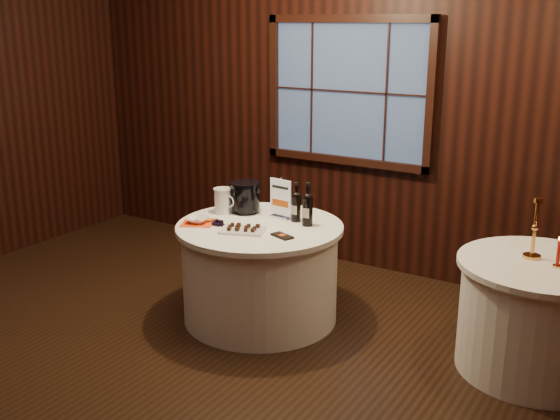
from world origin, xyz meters
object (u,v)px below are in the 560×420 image
Objects in this scene: cracker_bowl at (198,220)px; red_candle at (558,255)px; chocolate_plate at (242,229)px; sign_stand at (281,204)px; port_bottle_right at (308,207)px; glass_pitcher at (223,201)px; brass_candlestick at (534,236)px; main_table at (260,271)px; port_bottle_left at (296,205)px; ice_bucket at (246,197)px; chocolate_box at (282,236)px; grape_bunch at (219,223)px; side_table at (537,317)px.

red_candle reaches higher than cracker_bowl.
sign_stand is at bearing 82.13° from chocolate_plate.
port_bottle_right is 1.78m from red_candle.
brass_candlestick is at bearing 9.76° from glass_pitcher.
main_table is 0.59m from port_bottle_left.
port_bottle_left is 1.52× the size of red_candle.
sign_stand is at bearing 3.69° from ice_bucket.
port_bottle_right is 1.95× the size of chocolate_box.
ice_bucket reaches higher than main_table.
port_bottle_right reaches higher than main_table.
chocolate_plate is (0.26, -0.42, -0.11)m from ice_bucket.
main_table is 2.16m from red_candle.
grape_bunch is at bearing -166.41° from brass_candlestick.
port_bottle_right is 1.79× the size of grape_bunch.
chocolate_box is at bearing 9.09° from chocolate_plate.
grape_bunch is at bearing -54.46° from glass_pitcher.
port_bottle_left reaches higher than side_table.
cracker_bowl reaches higher than main_table.
brass_candlestick is (1.73, 0.12, 0.01)m from port_bottle_left.
glass_pitcher is (-0.47, -0.13, -0.01)m from sign_stand.
port_bottle_left reaches higher than cracker_bowl.
glass_pitcher is 1.02× the size of red_candle.
grape_bunch is at bearing -119.10° from sign_stand.
chocolate_plate is 2.16m from red_candle.
brass_candlestick reaches higher than red_candle.
port_bottle_left is at bearing 64.92° from chocolate_plate.
cracker_bowl is at bearing -178.64° from chocolate_plate.
glass_pitcher reaches higher than chocolate_box.
port_bottle_left is at bearing -175.96° from brass_candlestick.
ice_bucket reaches higher than side_table.
brass_candlestick reaches higher than glass_pitcher.
glass_pitcher is 2.52m from red_candle.
cracker_bowl is 2.56m from red_candle.
port_bottle_right reaches higher than red_candle.
glass_pitcher is 1.27× the size of cracker_bowl.
port_bottle_right is 1.32× the size of ice_bucket.
chocolate_plate is 2.01m from brass_candlestick.
glass_pitcher is at bearing -172.29° from port_bottle_left.
chocolate_box is (0.30, -0.16, 0.39)m from main_table.
side_table is 3.30× the size of sign_stand.
brass_candlestick is at bearing 0.49° from port_bottle_left.
grape_bunch is 0.92× the size of red_candle.
port_bottle_right reaches higher than ice_bucket.
main_table is 0.52m from chocolate_box.
side_table is 1.77m from port_bottle_right.
cracker_bowl reaches higher than chocolate_box.
brass_candlestick is at bearing 16.02° from chocolate_plate.
chocolate_box is at bearing -27.39° from main_table.
chocolate_plate is 2.33× the size of cracker_bowl.
sign_stand is 2.04m from red_candle.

